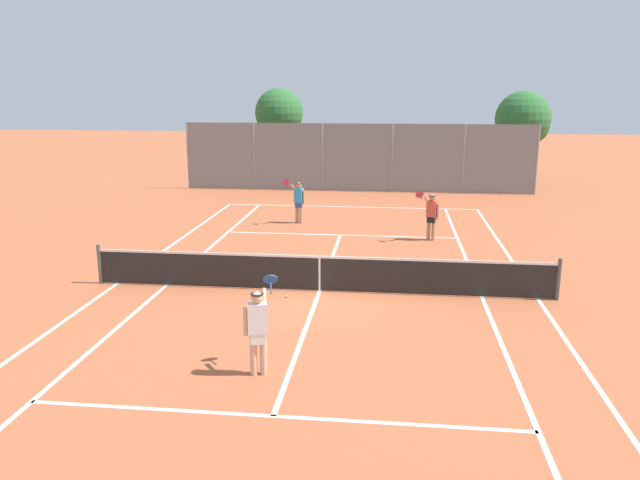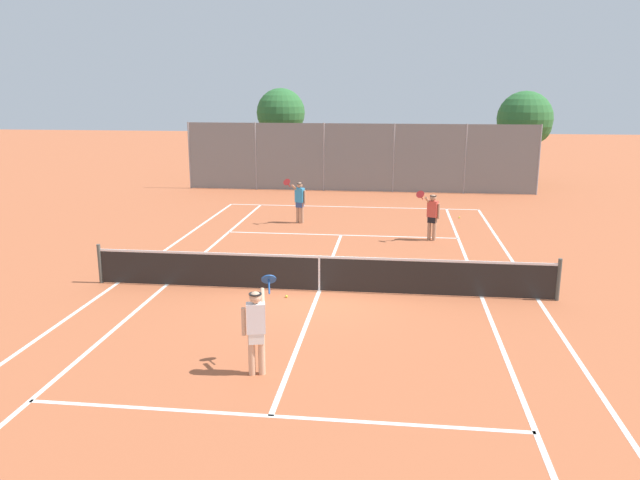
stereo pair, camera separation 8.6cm
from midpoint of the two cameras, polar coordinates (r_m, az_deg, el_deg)
The scene contains 12 objects.
ground_plane at distance 16.24m, azimuth -0.19°, elevation -4.69°, with size 120.00×120.00×0.00m, color #B25B38.
court_line_markings at distance 16.24m, azimuth -0.19°, elevation -4.68°, with size 11.10×23.90×0.01m.
tennis_net at distance 16.08m, azimuth -0.19°, elevation -2.97°, with size 12.00×0.10×1.07m.
player_near_side at distance 11.44m, azimuth -5.92°, elevation -7.90°, with size 0.55×0.83×1.77m.
player_far_left at distance 24.23m, azimuth -2.07°, elevation 3.72°, with size 0.85×0.68×1.77m.
player_far_right at distance 21.76m, azimuth 10.05°, elevation 2.37°, with size 0.86×0.67×1.77m.
loose_tennis_ball_0 at distance 25.91m, azimuth 12.43°, elevation 2.05°, with size 0.07×0.07×0.07m, color #D1DB33.
loose_tennis_ball_1 at distance 17.39m, azimuth 8.25°, elevation -3.47°, with size 0.07×0.07×0.07m, color #D1DB33.
loose_tennis_ball_2 at distance 15.76m, azimuth -3.20°, elevation -5.17°, with size 0.07×0.07×0.07m, color #D1DB33.
back_fence at distance 31.77m, azimuth 3.33°, elevation 7.53°, with size 17.72×0.08×3.44m.
tree_behind_left at distance 35.76m, azimuth -3.90°, elevation 11.40°, with size 2.71×2.71×5.15m.
tree_behind_right at distance 35.90m, azimuth 18.14°, elevation 10.35°, with size 2.97×2.95×5.01m.
Camera 1 is at (1.80, -15.30, 5.12)m, focal length 35.00 mm.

